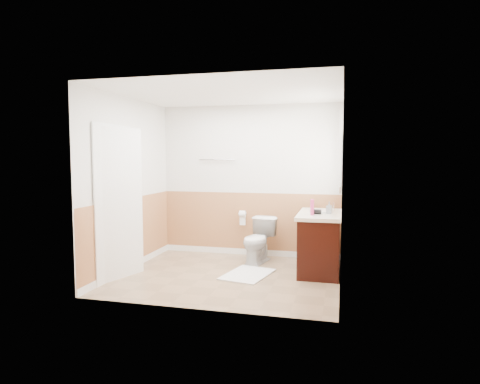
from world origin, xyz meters
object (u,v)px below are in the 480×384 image
(bath_mat, at_px, (248,274))
(lotion_bottle, at_px, (312,207))
(vanity_cabinet, at_px, (320,244))
(toilet, at_px, (258,240))
(soap_dispenser, at_px, (329,208))

(bath_mat, distance_m, lotion_bottle, 1.30)
(vanity_cabinet, bearing_deg, toilet, 163.56)
(toilet, xyz_separation_m, lotion_bottle, (0.87, -0.56, 0.61))
(soap_dispenser, bearing_deg, bath_mat, -160.38)
(toilet, bearing_deg, bath_mat, -77.81)
(bath_mat, distance_m, soap_dispenser, 1.48)
(bath_mat, height_order, lotion_bottle, lotion_bottle)
(bath_mat, xyz_separation_m, soap_dispenser, (1.09, 0.39, 0.92))
(toilet, distance_m, soap_dispenser, 1.28)
(lotion_bottle, height_order, soap_dispenser, lotion_bottle)
(soap_dispenser, bearing_deg, lotion_bottle, -134.83)
(lotion_bottle, bearing_deg, toilet, 147.15)
(vanity_cabinet, relative_size, lotion_bottle, 5.00)
(toilet, relative_size, lotion_bottle, 3.17)
(bath_mat, bearing_deg, soap_dispenser, 19.62)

